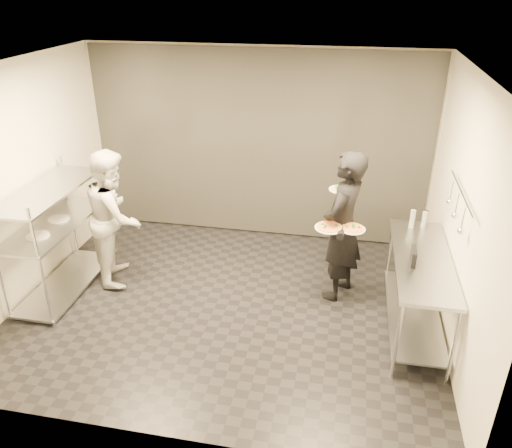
% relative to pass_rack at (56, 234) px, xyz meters
% --- Properties ---
extents(room_shell, '(5.00, 4.00, 2.80)m').
position_rel_pass_rack_xyz_m(room_shell, '(2.15, 1.18, 0.63)').
color(room_shell, black).
rests_on(room_shell, ground).
extents(pass_rack, '(0.60, 1.60, 1.50)m').
position_rel_pass_rack_xyz_m(pass_rack, '(0.00, 0.00, 0.00)').
color(pass_rack, silver).
rests_on(pass_rack, ground).
extents(prep_counter, '(0.60, 1.80, 0.92)m').
position_rel_pass_rack_xyz_m(prep_counter, '(4.33, 0.00, -0.14)').
color(prep_counter, silver).
rests_on(prep_counter, ground).
extents(utensil_rail, '(0.07, 1.20, 0.31)m').
position_rel_pass_rack_xyz_m(utensil_rail, '(4.58, 0.00, 0.78)').
color(utensil_rail, silver).
rests_on(utensil_rail, room_shell).
extents(waiter, '(0.68, 0.81, 1.88)m').
position_rel_pass_rack_xyz_m(waiter, '(3.46, 0.52, 0.17)').
color(waiter, black).
rests_on(waiter, ground).
extents(chef, '(0.89, 1.01, 1.76)m').
position_rel_pass_rack_xyz_m(chef, '(0.60, 0.40, 0.11)').
color(chef, beige).
rests_on(chef, ground).
extents(pizza_plate_near, '(0.33, 0.33, 0.05)m').
position_rel_pass_rack_xyz_m(pizza_plate_near, '(3.31, 0.30, 0.27)').
color(pizza_plate_near, silver).
rests_on(pizza_plate_near, waiter).
extents(pizza_plate_far, '(0.30, 0.30, 0.05)m').
position_rel_pass_rack_xyz_m(pizza_plate_far, '(3.57, 0.34, 0.26)').
color(pizza_plate_far, silver).
rests_on(pizza_plate_far, waiter).
extents(salad_plate, '(0.27, 0.27, 0.07)m').
position_rel_pass_rack_xyz_m(salad_plate, '(3.39, 0.77, 0.57)').
color(salad_plate, silver).
rests_on(salad_plate, waiter).
extents(pos_monitor, '(0.05, 0.23, 0.16)m').
position_rel_pass_rack_xyz_m(pos_monitor, '(4.21, -0.13, 0.23)').
color(pos_monitor, black).
rests_on(pos_monitor, prep_counter).
extents(bottle_green, '(0.06, 0.06, 0.22)m').
position_rel_pass_rack_xyz_m(bottle_green, '(4.26, 0.72, 0.26)').
color(bottle_green, gray).
rests_on(bottle_green, prep_counter).
extents(bottle_clear, '(0.06, 0.06, 0.20)m').
position_rel_pass_rack_xyz_m(bottle_clear, '(4.41, 0.75, 0.25)').
color(bottle_clear, gray).
rests_on(bottle_clear, prep_counter).
extents(bottle_dark, '(0.06, 0.06, 0.19)m').
position_rel_pass_rack_xyz_m(bottle_dark, '(4.42, 0.80, 0.25)').
color(bottle_dark, black).
rests_on(bottle_dark, prep_counter).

